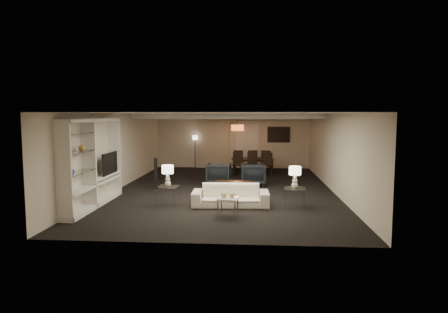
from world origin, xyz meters
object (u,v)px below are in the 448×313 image
chair_fr (266,161)px  coffee_table (233,188)px  floor_speaker (156,173)px  chair_fm (253,161)px  table_lamp_right (295,177)px  vase_amber (82,147)px  chair_nm (252,164)px  side_table_right (294,198)px  dining_table (252,166)px  chair_nr (267,164)px  armchair_left (219,174)px  armchair_right (253,174)px  side_table_left (168,196)px  pendant_light (238,128)px  television (106,163)px  floor_lamp (195,152)px  table_lamp_left (168,176)px  vase_blue (71,171)px  chair_fl (239,160)px  chair_nl (238,164)px  marble_table (228,207)px  sofa (231,195)px

chair_fr → coffee_table: bearing=84.7°
floor_speaker → chair_fm: floor_speaker is taller
table_lamp_right → vase_amber: 5.50m
chair_nm → side_table_right: bearing=-80.3°
dining_table → chair_nr: 0.90m
armchair_left → chair_fr: 3.96m
armchair_left → floor_speaker: floor_speaker is taller
armchair_right → side_table_left: bearing=51.0°
table_lamp_right → floor_speaker: table_lamp_right is taller
pendant_light → side_table_right: bearing=-73.4°
television → floor_lamp: floor_lamp is taller
armchair_right → floor_lamp: (-2.66, 4.25, 0.38)m
table_lamp_left → vase_blue: (-1.96, -1.55, 0.34)m
television → side_table_left: bearing=-107.6°
armchair_right → vase_blue: bearing=44.7°
chair_fl → chair_fr: size_ratio=1.00×
coffee_table → television: 3.86m
floor_speaker → chair_fr: floor_speaker is taller
chair_fm → armchair_right: bearing=87.3°
table_lamp_right → chair_fm: bearing=99.3°
chair_nr → chair_fr: (0.00, 1.30, 0.00)m
table_lamp_left → chair_nl: 5.80m
chair_fl → chair_nl: bearing=95.4°
armchair_left → table_lamp_left: 3.51m
armchair_left → vase_blue: 5.79m
chair_nl → chair_fl: bearing=91.4°
dining_table → chair_nl: 0.90m
marble_table → chair_nm: 6.67m
table_lamp_right → chair_nr: bearing=95.4°
dining_table → pendant_light: bearing=-154.8°
television → chair_nl: bearing=-36.2°
chair_fm → floor_lamp: bearing=-18.3°
table_lamp_right → chair_fl: table_lamp_right is taller
armchair_right → side_table_left: armchair_right is taller
coffee_table → floor_speaker: floor_speaker is taller
side_table_right → vase_blue: vase_blue is taller
television → chair_nr: bearing=-44.3°
chair_nl → chair_fr: 1.77m
chair_nr → marble_table: bearing=-98.0°
vase_amber → chair_fm: bearing=61.3°
coffee_table → chair_fr: 5.37m
chair_fl → marble_table: bearing=95.6°
armchair_right → television: (-4.23, -2.69, 0.68)m
floor_lamp → side_table_left: bearing=-87.3°
armchair_right → floor_speaker: (-3.21, -0.94, 0.14)m
dining_table → floor_lamp: bearing=149.3°
side_table_right → dining_table: size_ratio=0.32×
marble_table → armchair_right: bearing=82.2°
table_lamp_left → floor_lamp: bearing=92.7°
chair_nr → sofa: bearing=-100.0°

